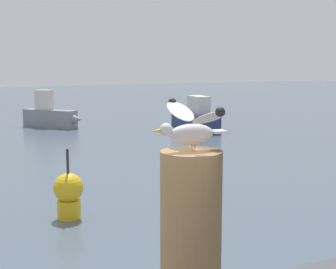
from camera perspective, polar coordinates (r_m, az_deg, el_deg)
mooring_post at (r=2.57m, az=2.63°, el=-13.51°), size 0.31×0.31×1.05m
seagull at (r=2.41m, az=2.65°, el=0.98°), size 0.39×0.62×0.24m
boat_grey at (r=23.00m, az=-13.28°, el=2.13°), size 2.31×2.76×1.69m
boat_navy at (r=21.92m, az=2.81°, el=1.94°), size 1.50×4.11×1.53m
channel_buoy at (r=9.54m, az=-11.38°, el=-6.69°), size 0.56×0.56×1.33m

